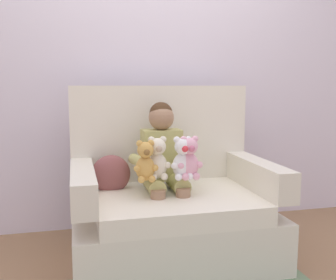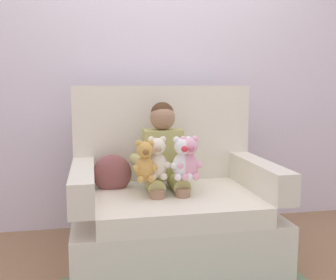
{
  "view_description": "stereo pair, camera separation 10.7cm",
  "coord_description": "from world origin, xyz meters",
  "px_view_note": "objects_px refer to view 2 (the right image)",
  "views": [
    {
      "loc": [
        -0.61,
        -2.38,
        1.14
      ],
      "look_at": [
        -0.04,
        -0.05,
        0.81
      ],
      "focal_mm": 41.53,
      "sensor_mm": 36.0,
      "label": 1
    },
    {
      "loc": [
        -0.51,
        -2.41,
        1.14
      ],
      "look_at": [
        -0.04,
        -0.05,
        0.81
      ],
      "focal_mm": 41.53,
      "sensor_mm": 36.0,
      "label": 2
    }
  ],
  "objects_px": {
    "plush_honey": "(145,162)",
    "plush_pink": "(189,159)",
    "plush_white": "(182,159)",
    "throw_pillow": "(112,174)",
    "seated_child": "(164,158)",
    "armchair": "(171,206)",
    "plush_cream": "(157,159)"
  },
  "relations": [
    {
      "from": "plush_pink",
      "to": "plush_white",
      "type": "height_order",
      "value": "plush_pink"
    },
    {
      "from": "plush_cream",
      "to": "plush_white",
      "type": "height_order",
      "value": "same"
    },
    {
      "from": "plush_cream",
      "to": "plush_honey",
      "type": "relative_size",
      "value": 1.06
    },
    {
      "from": "plush_pink",
      "to": "plush_honey",
      "type": "bearing_deg",
      "value": 170.58
    },
    {
      "from": "seated_child",
      "to": "plush_honey",
      "type": "height_order",
      "value": "seated_child"
    },
    {
      "from": "plush_cream",
      "to": "plush_white",
      "type": "bearing_deg",
      "value": -26.19
    },
    {
      "from": "armchair",
      "to": "throw_pillow",
      "type": "bearing_deg",
      "value": 163.74
    },
    {
      "from": "armchair",
      "to": "plush_honey",
      "type": "distance_m",
      "value": 0.43
    },
    {
      "from": "plush_cream",
      "to": "plush_honey",
      "type": "bearing_deg",
      "value": -169.81
    },
    {
      "from": "plush_honey",
      "to": "plush_pink",
      "type": "bearing_deg",
      "value": 6.74
    },
    {
      "from": "armchair",
      "to": "plush_pink",
      "type": "height_order",
      "value": "armchair"
    },
    {
      "from": "throw_pillow",
      "to": "plush_pink",
      "type": "bearing_deg",
      "value": -31.11
    },
    {
      "from": "plush_pink",
      "to": "throw_pillow",
      "type": "bearing_deg",
      "value": 139.26
    },
    {
      "from": "armchair",
      "to": "throw_pillow",
      "type": "xyz_separation_m",
      "value": [
        -0.38,
        0.11,
        0.21
      ]
    },
    {
      "from": "plush_cream",
      "to": "throw_pillow",
      "type": "xyz_separation_m",
      "value": [
        -0.27,
        0.24,
        -0.13
      ]
    },
    {
      "from": "plush_white",
      "to": "throw_pillow",
      "type": "xyz_separation_m",
      "value": [
        -0.42,
        0.27,
        -0.13
      ]
    },
    {
      "from": "plush_honey",
      "to": "plush_pink",
      "type": "distance_m",
      "value": 0.28
    },
    {
      "from": "armchair",
      "to": "plush_honey",
      "type": "xyz_separation_m",
      "value": [
        -0.2,
        -0.17,
        0.34
      ]
    },
    {
      "from": "armchair",
      "to": "throw_pillow",
      "type": "relative_size",
      "value": 4.95
    },
    {
      "from": "plush_cream",
      "to": "throw_pillow",
      "type": "bearing_deg",
      "value": 123.2
    },
    {
      "from": "plush_honey",
      "to": "plush_white",
      "type": "bearing_deg",
      "value": 8.24
    },
    {
      "from": "plush_cream",
      "to": "plush_white",
      "type": "xyz_separation_m",
      "value": [
        0.15,
        -0.03,
        -0.0
      ]
    },
    {
      "from": "plush_honey",
      "to": "plush_pink",
      "type": "xyz_separation_m",
      "value": [
        0.28,
        0.0,
        0.01
      ]
    },
    {
      "from": "plush_honey",
      "to": "throw_pillow",
      "type": "xyz_separation_m",
      "value": [
        -0.18,
        0.28,
        -0.13
      ]
    },
    {
      "from": "plush_cream",
      "to": "throw_pillow",
      "type": "height_order",
      "value": "plush_cream"
    },
    {
      "from": "plush_cream",
      "to": "throw_pillow",
      "type": "distance_m",
      "value": 0.38
    },
    {
      "from": "seated_child",
      "to": "plush_white",
      "type": "relative_size",
      "value": 3.06
    },
    {
      "from": "plush_cream",
      "to": "plush_pink",
      "type": "height_order",
      "value": "same"
    },
    {
      "from": "plush_pink",
      "to": "seated_child",
      "type": "bearing_deg",
      "value": 114.37
    },
    {
      "from": "seated_child",
      "to": "throw_pillow",
      "type": "height_order",
      "value": "seated_child"
    },
    {
      "from": "armchair",
      "to": "throw_pillow",
      "type": "distance_m",
      "value": 0.45
    },
    {
      "from": "throw_pillow",
      "to": "plush_honey",
      "type": "bearing_deg",
      "value": -56.63
    }
  ]
}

